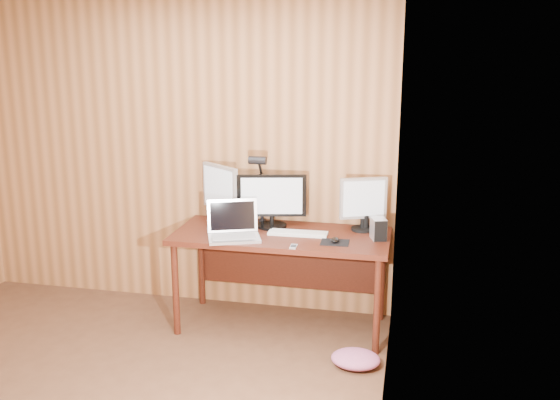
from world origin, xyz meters
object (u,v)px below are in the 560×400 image
(laptop, at_px, (233,228))
(desk_lamp, at_px, (260,179))
(monitor_left, at_px, (220,192))
(monitor_right, at_px, (363,202))
(mouse, at_px, (335,240))
(speaker, at_px, (366,222))
(hard_drive, at_px, (378,229))
(phone, at_px, (293,246))
(keyboard, at_px, (298,233))
(monitor_center, at_px, (272,200))
(desk, at_px, (283,246))

(laptop, relative_size, desk_lamp, 0.76)
(monitor_left, relative_size, monitor_right, 1.13)
(laptop, bearing_deg, mouse, -19.08)
(monitor_right, height_order, speaker, monitor_right)
(hard_drive, distance_m, speaker, 0.23)
(monitor_right, height_order, phone, monitor_right)
(keyboard, xyz_separation_m, desk_lamp, (-0.34, 0.21, 0.35))
(monitor_center, distance_m, speaker, 0.73)
(keyboard, distance_m, mouse, 0.32)
(mouse, xyz_separation_m, hard_drive, (0.30, 0.15, 0.06))
(keyboard, bearing_deg, phone, -86.51)
(monitor_right, bearing_deg, monitor_center, 163.10)
(desk_lamp, bearing_deg, hard_drive, 2.61)
(monitor_center, distance_m, laptop, 0.40)
(laptop, xyz_separation_m, speaker, (0.93, 0.38, -0.01))
(keyboard, height_order, desk_lamp, desk_lamp)
(desk, bearing_deg, phone, -67.99)
(speaker, bearing_deg, phone, -131.36)
(monitor_center, xyz_separation_m, desk_lamp, (-0.11, 0.06, 0.15))
(monitor_right, xyz_separation_m, mouse, (-0.17, -0.34, -0.20))
(speaker, bearing_deg, desk_lamp, -179.37)
(monitor_left, distance_m, desk_lamp, 0.33)
(speaker, bearing_deg, hard_drive, -62.38)
(desk_lamp, bearing_deg, laptop, -91.66)
(keyboard, xyz_separation_m, phone, (0.03, -0.30, -0.00))
(monitor_right, height_order, laptop, monitor_right)
(monitor_center, height_order, monitor_left, monitor_left)
(phone, bearing_deg, laptop, 162.55)
(monitor_left, bearing_deg, monitor_center, 30.55)
(monitor_center, height_order, speaker, monitor_center)
(monitor_right, bearing_deg, desk_lamp, 158.02)
(keyboard, bearing_deg, mouse, -26.15)
(monitor_center, relative_size, desk_lamp, 0.89)
(hard_drive, xyz_separation_m, desk_lamp, (-0.93, 0.20, 0.28))
(monitor_left, relative_size, mouse, 4.40)
(monitor_center, height_order, laptop, monitor_center)
(desk, xyz_separation_m, desk_lamp, (-0.22, 0.14, 0.48))
(desk, bearing_deg, keyboard, -29.57)
(monitor_right, distance_m, mouse, 0.43)
(monitor_left, bearing_deg, keyboard, 20.05)
(phone, height_order, speaker, speaker)
(keyboard, xyz_separation_m, speaker, (0.48, 0.22, 0.05))
(desk, bearing_deg, speaker, 13.80)
(desk_lamp, bearing_deg, monitor_center, -14.97)
(monitor_center, bearing_deg, monitor_right, -7.55)
(desk, height_order, monitor_left, monitor_left)
(desk, xyz_separation_m, mouse, (0.42, -0.21, 0.14))
(monitor_center, xyz_separation_m, monitor_left, (-0.42, 0.04, 0.03))
(laptop, height_order, speaker, laptop)
(laptop, height_order, keyboard, laptop)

